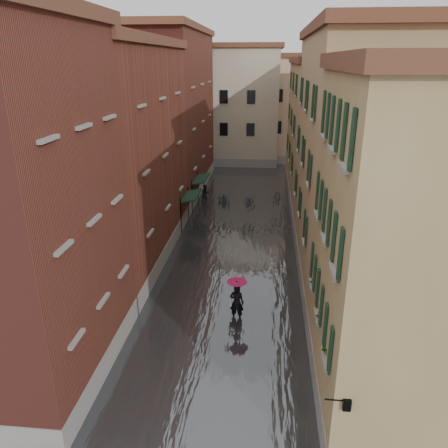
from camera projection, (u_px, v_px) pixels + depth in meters
The scene contains 16 objects.
ground at pixel (215, 349), 18.94m from camera, with size 120.00×120.00×0.00m, color slate.
floodwater at pixel (237, 235), 31.00m from camera, with size 10.00×60.00×0.20m, color #424549.
building_left_near at pixel (11, 219), 15.43m from camera, with size 6.00×8.00×13.00m, color brown.
building_left_mid at pixel (115, 160), 25.76m from camera, with size 6.00×14.00×12.50m, color brown.
building_left_far at pixel (169, 116), 39.46m from camera, with size 6.00×16.00×14.00m, color brown.
building_right_near at pixel (417, 255), 14.39m from camera, with size 6.00×8.00×11.50m, color olive.
building_right_mid at pixel (358, 161), 24.37m from camera, with size 6.00×14.00×13.00m, color #987E5C.
building_right_far at pixel (325, 132), 38.60m from camera, with size 6.00×16.00×11.50m, color olive.
building_end_cream at pixel (228, 107), 52.30m from camera, with size 12.00×9.00×13.00m, color beige.
building_end_pink at pixel (302, 110), 53.50m from camera, with size 10.00×9.00×12.00m, color tan.
awning_near at pixel (191, 197), 31.69m from camera, with size 1.09×2.94×2.80m.
awning_far at pixel (201, 180), 36.13m from camera, with size 1.09×3.24×2.80m.
wall_lantern at pixel (346, 404), 11.88m from camera, with size 0.71×0.22×0.35m.
window_planters at pixel (323, 309), 15.48m from camera, with size 0.59×5.32×0.84m.
pedestrian_main at pixel (237, 297), 20.66m from camera, with size 0.99×0.99×2.06m.
pedestrian_far at pixel (206, 194), 37.99m from camera, with size 0.80×0.63×1.65m, color black.
Camera 1 is at (1.96, -15.68, 11.78)m, focal length 35.00 mm.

